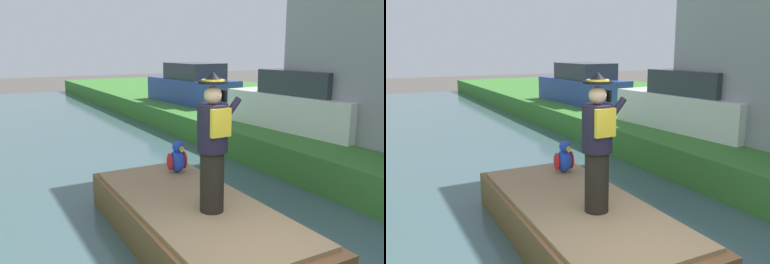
% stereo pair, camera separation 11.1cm
% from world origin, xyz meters
% --- Properties ---
extents(boat, '(1.91, 4.24, 0.61)m').
position_xyz_m(boat, '(0.00, 1.77, 0.40)').
color(boat, brown).
rests_on(boat, canal_water).
extents(person_pirate, '(0.61, 0.42, 1.85)m').
position_xyz_m(person_pirate, '(0.06, 1.35, 1.64)').
color(person_pirate, black).
rests_on(person_pirate, boat).
extents(parrot_plush, '(0.36, 0.35, 0.57)m').
position_xyz_m(parrot_plush, '(0.44, 3.10, 0.95)').
color(parrot_plush, blue).
rests_on(parrot_plush, boat).
extents(parked_car_white, '(2.01, 4.12, 1.50)m').
position_xyz_m(parked_car_white, '(4.90, 4.56, 1.45)').
color(parked_car_white, white).
rests_on(parked_car_white, grass_bank_far).
extents(parked_car_blue, '(1.99, 4.12, 1.50)m').
position_xyz_m(parked_car_blue, '(4.90, 10.37, 1.45)').
color(parked_car_blue, '#2D4293').
rests_on(parked_car_blue, grass_bank_far).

